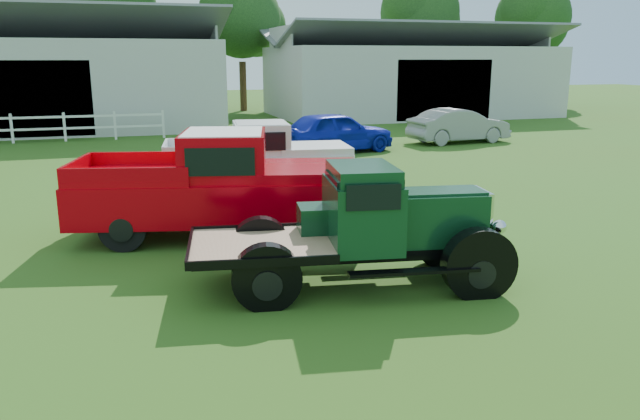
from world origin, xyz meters
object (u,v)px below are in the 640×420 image
object	(u,v)px
misc_car_blue	(335,132)
misc_car_grey	(459,126)
vintage_flatbed	(356,226)
white_pickup	(258,159)
red_pickup	(219,184)

from	to	relation	value
misc_car_blue	misc_car_grey	size ratio (longest dim) A/B	1.06
misc_car_blue	misc_car_grey	world-z (taller)	misc_car_blue
vintage_flatbed	misc_car_blue	bearing A→B (deg)	81.48
vintage_flatbed	white_pickup	size ratio (longest dim) A/B	0.97
misc_car_grey	white_pickup	bearing A→B (deg)	120.90
misc_car_grey	red_pickup	bearing A→B (deg)	128.40
vintage_flatbed	red_pickup	world-z (taller)	red_pickup
vintage_flatbed	white_pickup	distance (m)	7.03
white_pickup	vintage_flatbed	bearing A→B (deg)	-82.73
white_pickup	misc_car_blue	world-z (taller)	white_pickup
vintage_flatbed	misc_car_grey	size ratio (longest dim) A/B	1.12
vintage_flatbed	misc_car_blue	size ratio (longest dim) A/B	1.06
misc_car_grey	vintage_flatbed	bearing A→B (deg)	140.13
red_pickup	misc_car_grey	world-z (taller)	red_pickup
vintage_flatbed	misc_car_blue	xyz separation A→B (m)	(4.17, 13.14, -0.18)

